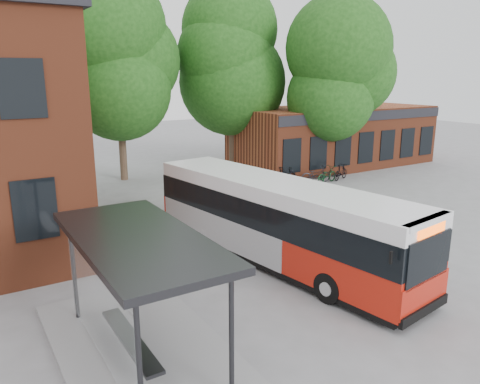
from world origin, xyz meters
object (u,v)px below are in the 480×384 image
bicycle_2 (283,178)px  bicycle_6 (327,175)px  bicycle_4 (316,174)px  bicycle_0 (277,179)px  bus_shelter (141,297)px  bicycle_3 (284,175)px  city_bus (277,222)px  bicycle_7 (341,172)px

bicycle_2 → bicycle_6: 2.66m
bicycle_4 → bicycle_0: bearing=97.1°
bus_shelter → bicycle_3: bus_shelter is taller
bicycle_2 → bicycle_4: (2.07, -0.40, 0.02)m
bicycle_6 → bicycle_3: bearing=48.3°
bicycle_0 → bicycle_3: 0.75m
city_bus → bicycle_0: (6.46, 8.73, -0.94)m
bicycle_6 → bicycle_4: bearing=30.9°
bicycle_4 → bicycle_6: bearing=-117.5°
city_bus → bicycle_3: city_bus is taller
bicycle_2 → bicycle_7: bearing=-78.8°
bus_shelter → bicycle_0: bus_shelter is taller
bicycle_0 → bicycle_2: 0.43m
bicycle_0 → bicycle_7: size_ratio=1.05×
city_bus → bicycle_7: city_bus is taller
bus_shelter → bicycle_2: bearing=42.7°
city_bus → bicycle_6: (9.42, 7.93, -0.90)m
bicycle_0 → bicycle_4: bicycle_4 is taller
bicycle_4 → bicycle_7: 1.78m
bicycle_0 → bicycle_2: (0.43, 0.03, 0.02)m
bicycle_4 → bicycle_2: bearing=94.7°
city_bus → bicycle_3: bearing=43.6°
city_bus → bicycle_7: bearing=29.1°
bicycle_3 → city_bus: bearing=144.7°
bicycle_4 → bicycle_6: 0.63m
bicycle_6 → bicycle_7: bicycle_6 is taller
bicycle_7 → bicycle_0: bearing=61.6°
bicycle_3 → bicycle_6: (2.28, -1.09, -0.03)m
bus_shelter → city_bus: bus_shelter is taller
city_bus → bicycle_4: size_ratio=5.93×
city_bus → bicycle_4: bearing=35.0°
bicycle_2 → bicycle_7: (3.84, -0.64, 0.02)m
bicycle_4 → bicycle_7: bicycle_4 is taller
bicycle_0 → bicycle_2: bicycle_2 is taller
bicycle_3 → bicycle_4: 1.94m
bicycle_0 → bicycle_4: 2.53m
bicycle_4 → bicycle_7: (1.76, -0.24, -0.00)m
bus_shelter → bicycle_4: (14.78, 11.30, -0.97)m
bicycle_0 → bicycle_4: (2.51, -0.37, 0.04)m
city_bus → bicycle_4: (8.96, 8.36, -0.90)m
bicycle_6 → bicycle_0: bearing=58.9°
city_bus → bicycle_0: city_bus is taller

